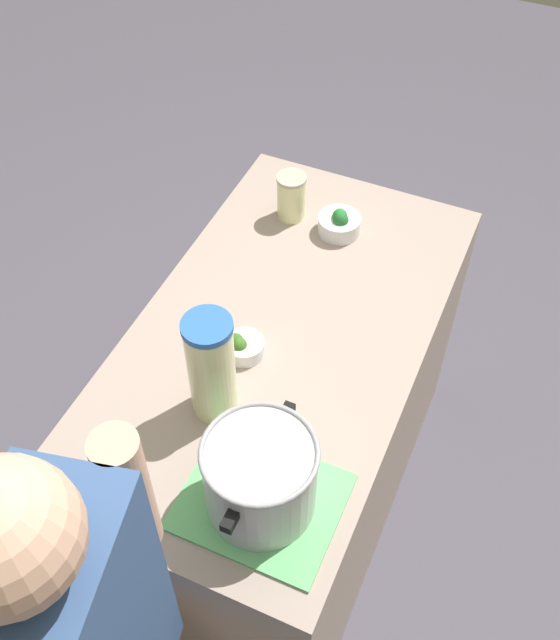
# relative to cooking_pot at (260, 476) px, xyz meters

# --- Properties ---
(ground_plane) EXTENTS (8.00, 8.00, 0.00)m
(ground_plane) POSITION_rel_cooking_pot_xyz_m (-0.46, -0.16, -1.02)
(ground_plane) COLOR #514C5A
(counter_slab) EXTENTS (1.34, 0.73, 0.91)m
(counter_slab) POSITION_rel_cooking_pot_xyz_m (-0.46, -0.16, -0.57)
(counter_slab) COLOR #A28D82
(counter_slab) RESTS_ON ground_plane
(dish_cloth) EXTENTS (0.29, 0.34, 0.01)m
(dish_cloth) POSITION_rel_cooking_pot_xyz_m (0.00, -0.00, -0.11)
(dish_cloth) COLOR #69BE75
(dish_cloth) RESTS_ON counter_slab
(cooking_pot) EXTENTS (0.31, 0.24, 0.20)m
(cooking_pot) POSITION_rel_cooking_pot_xyz_m (0.00, 0.00, 0.00)
(cooking_pot) COLOR #B7B7BC
(cooking_pot) RESTS_ON dish_cloth
(lemonade_pitcher) EXTENTS (0.11, 0.11, 0.30)m
(lemonade_pitcher) POSITION_rel_cooking_pot_xyz_m (-0.19, -0.21, 0.04)
(lemonade_pitcher) COLOR beige
(lemonade_pitcher) RESTS_ON counter_slab
(mason_jar) EXTENTS (0.09, 0.09, 0.14)m
(mason_jar) POSITION_rel_cooking_pot_xyz_m (-0.89, -0.31, -0.04)
(mason_jar) COLOR beige
(mason_jar) RESTS_ON counter_slab
(broccoli_bowl_front) EXTENTS (0.10, 0.10, 0.06)m
(broccoli_bowl_front) POSITION_rel_cooking_pot_xyz_m (-0.36, -0.22, -0.09)
(broccoli_bowl_front) COLOR silver
(broccoli_bowl_front) RESTS_ON counter_slab
(broccoli_bowl_center) EXTENTS (0.12, 0.12, 0.08)m
(broccoli_bowl_center) POSITION_rel_cooking_pot_xyz_m (-0.88, -0.16, -0.08)
(broccoli_bowl_center) COLOR silver
(broccoli_bowl_center) RESTS_ON counter_slab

